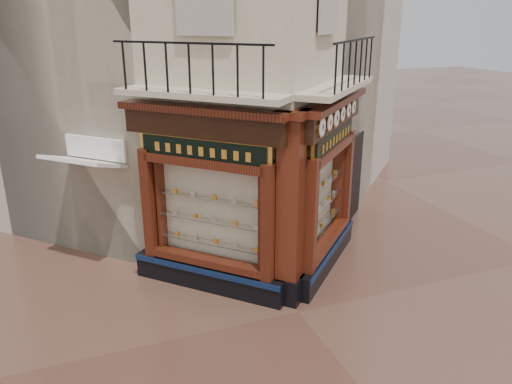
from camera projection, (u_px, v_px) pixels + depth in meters
name	position (u px, v px, depth m)	size (l,w,h in m)	color
ground	(299.00, 312.00, 9.99)	(80.00, 80.00, 0.00)	#543327
main_building	(207.00, 0.00, 13.41)	(8.00, 8.00, 12.00)	beige
neighbour_left	(106.00, 19.00, 14.94)	(8.00, 8.00, 11.00)	#BEB1A5
neighbour_right	(259.00, 19.00, 16.59)	(8.00, 8.00, 11.00)	#BEB1A5
shopfront_left	(207.00, 203.00, 10.24)	(2.86, 2.86, 3.98)	black
shopfront_right	(328.00, 187.00, 11.18)	(2.86, 2.86, 3.98)	black
corner_pilaster	(290.00, 213.00, 9.78)	(0.85, 0.85, 3.98)	black
balcony	(272.00, 90.00, 9.89)	(5.94, 2.97, 1.03)	beige
clock_a	(321.00, 127.00, 9.41)	(0.32, 0.32, 0.40)	#B87F3D
clock_b	(329.00, 122.00, 9.85)	(0.29, 0.29, 0.36)	#B87F3D
clock_c	(336.00, 118.00, 10.26)	(0.32, 0.32, 0.40)	#B87F3D
clock_d	(342.00, 114.00, 10.69)	(0.28, 0.28, 0.35)	#B87F3D
clock_e	(348.00, 110.00, 11.12)	(0.28, 0.28, 0.34)	#B87F3D
clock_f	(353.00, 107.00, 11.51)	(0.27, 0.27, 0.33)	#B87F3D
awning	(95.00, 266.00, 11.82)	(1.68, 1.01, 0.08)	white
signboard_left	(203.00, 151.00, 9.80)	(2.14, 2.14, 0.57)	gold
signboard_right	(334.00, 139.00, 10.78)	(2.08, 2.08, 0.56)	gold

